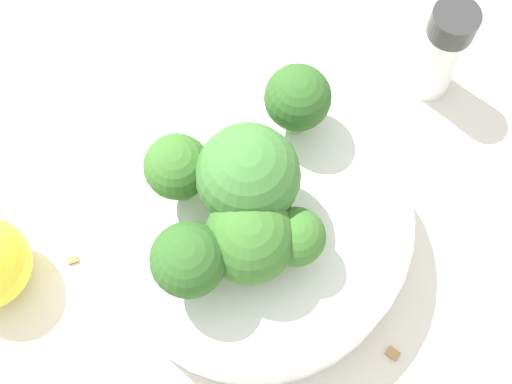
# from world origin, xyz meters

# --- Properties ---
(ground_plane) EXTENTS (3.00, 3.00, 0.00)m
(ground_plane) POSITION_xyz_m (0.00, 0.00, 0.00)
(ground_plane) COLOR silver
(bowl) EXTENTS (0.19, 0.19, 0.05)m
(bowl) POSITION_xyz_m (0.00, 0.00, 0.03)
(bowl) COLOR white
(bowl) RESTS_ON ground_plane
(broccoli_floret_0) EXTENTS (0.06, 0.06, 0.07)m
(broccoli_floret_0) POSITION_xyz_m (0.01, -0.00, 0.09)
(broccoli_floret_0) COLOR #84AD66
(broccoli_floret_0) RESTS_ON bowl
(broccoli_floret_1) EXTENTS (0.04, 0.04, 0.05)m
(broccoli_floret_1) POSITION_xyz_m (0.04, -0.05, 0.08)
(broccoli_floret_1) COLOR #84AD66
(broccoli_floret_1) RESTS_ON bowl
(broccoli_floret_2) EXTENTS (0.04, 0.04, 0.06)m
(broccoli_floret_2) POSITION_xyz_m (-0.02, 0.05, 0.09)
(broccoli_floret_2) COLOR #7A9E5B
(broccoli_floret_2) RESTS_ON bowl
(broccoli_floret_3) EXTENTS (0.03, 0.03, 0.04)m
(broccoli_floret_3) POSITION_xyz_m (-0.03, -0.01, 0.08)
(broccoli_floret_3) COLOR #8EB770
(broccoli_floret_3) RESTS_ON bowl
(broccoli_floret_4) EXTENTS (0.04, 0.04, 0.06)m
(broccoli_floret_4) POSITION_xyz_m (0.04, 0.03, 0.09)
(broccoli_floret_4) COLOR #7A9E5B
(broccoli_floret_4) RESTS_ON bowl
(broccoli_floret_5) EXTENTS (0.05, 0.05, 0.06)m
(broccoli_floret_5) POSITION_xyz_m (-0.02, 0.02, 0.08)
(broccoli_floret_5) COLOR #84AD66
(broccoli_floret_5) RESTS_ON bowl
(pepper_shaker) EXTENTS (0.03, 0.03, 0.08)m
(pepper_shaker) POSITION_xyz_m (0.04, -0.17, 0.04)
(pepper_shaker) COLOR silver
(pepper_shaker) RESTS_ON ground_plane
(almond_crumb_0) EXTENTS (0.01, 0.01, 0.01)m
(almond_crumb_0) POSITION_xyz_m (0.05, 0.11, 0.00)
(almond_crumb_0) COLOR olive
(almond_crumb_0) RESTS_ON ground_plane
(almond_crumb_1) EXTENTS (0.01, 0.01, 0.01)m
(almond_crumb_1) POSITION_xyz_m (-0.11, -0.04, 0.00)
(almond_crumb_1) COLOR #AD7F4C
(almond_crumb_1) RESTS_ON ground_plane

